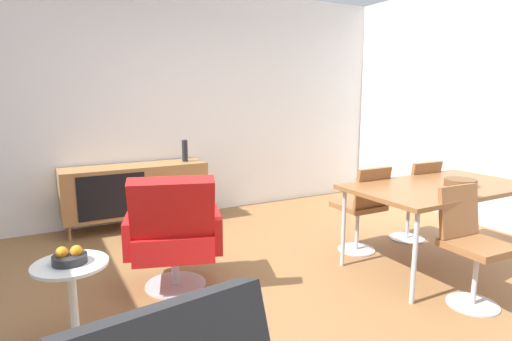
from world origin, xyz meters
name	(u,v)px	position (x,y,z in m)	size (l,w,h in m)	color
ground_plane	(265,304)	(0.00, 0.00, 0.00)	(8.32, 8.32, 0.00)	olive
wall_back	(160,104)	(0.00, 2.60, 1.40)	(6.80, 0.12, 2.80)	white
sideboard	(136,189)	(-0.40, 2.30, 0.44)	(1.60, 0.45, 0.72)	olive
vase_cobalt	(185,151)	(0.19, 2.30, 0.85)	(0.07, 0.07, 0.26)	black
dining_table	(439,190)	(1.67, -0.11, 0.70)	(1.60, 0.90, 0.74)	brown
wooden_bowl_on_table	(460,182)	(1.79, -0.21, 0.77)	(0.26, 0.26, 0.06)	brown
dining_chair_back_left	(363,205)	(1.32, 0.45, 0.47)	(0.40, 0.43, 0.86)	brown
dining_chair_back_right	(414,197)	(2.02, 0.45, 0.47)	(0.41, 0.44, 0.86)	brown
dining_chair_front_left	(471,241)	(1.32, -0.67, 0.47)	(0.41, 0.44, 0.86)	brown
lounge_chair_red	(174,233)	(-0.50, 0.54, 0.47)	(0.84, 0.81, 0.95)	red
side_table_round	(73,294)	(-1.26, 0.14, 0.32)	(0.44, 0.44, 0.52)	white
fruit_bowl	(70,257)	(-1.26, 0.14, 0.56)	(0.20, 0.20, 0.11)	#262628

